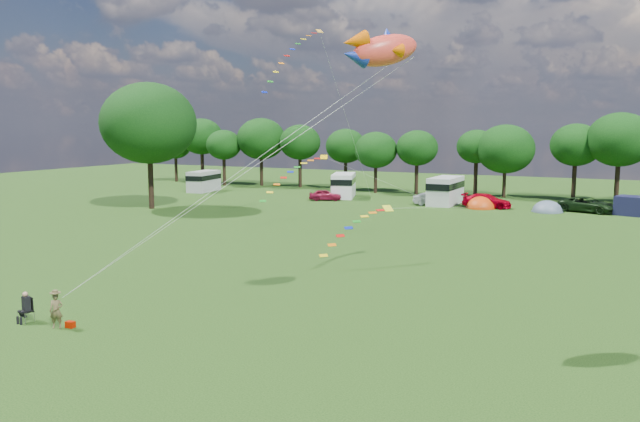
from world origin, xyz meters
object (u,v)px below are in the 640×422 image
at_px(kite_flyer, 56,311).
at_px(car_d, 587,205).
at_px(campervan_b, 344,185).
at_px(campervan_c, 445,190).
at_px(car_a, 325,195).
at_px(big_tree, 149,123).
at_px(camp_chair, 27,304).
at_px(campervan_a, 204,180).
at_px(tent_orange, 481,208).
at_px(car_b, 432,199).
at_px(car_c, 487,201).
at_px(fish_kite, 379,50).
at_px(tent_greyblue, 547,212).

bearing_deg(kite_flyer, car_d, 37.35).
xyz_separation_m(campervan_b, campervan_c, (13.08, -1.18, 0.06)).
relative_size(car_a, car_d, 0.69).
height_order(big_tree, camp_chair, big_tree).
height_order(big_tree, campervan_a, big_tree).
distance_m(car_a, camp_chair, 48.17).
bearing_deg(camp_chair, big_tree, 142.09).
xyz_separation_m(car_a, tent_orange, (18.05, 1.23, -0.63)).
xyz_separation_m(car_b, car_d, (15.90, 1.42, 0.10)).
distance_m(car_d, camp_chair, 54.14).
distance_m(car_a, campervan_c, 14.01).
distance_m(car_b, kite_flyer, 48.89).
distance_m(car_c, tent_orange, 1.00).
height_order(kite_flyer, camp_chair, kite_flyer).
distance_m(tent_orange, camp_chair, 49.67).
xyz_separation_m(car_c, car_d, (9.93, 1.05, 0.02)).
xyz_separation_m(car_a, camp_chair, (8.22, -47.46, 0.19)).
bearing_deg(campervan_c, campervan_b, 86.13).
bearing_deg(tent_orange, campervan_b, 171.13).
distance_m(campervan_a, camp_chair, 56.55).
xyz_separation_m(big_tree, tent_orange, (31.41, 16.07, -9.00)).
xyz_separation_m(car_b, tent_orange, (5.51, -0.12, -0.65)).
bearing_deg(kite_flyer, car_a, 69.41).
bearing_deg(campervan_c, big_tree, 124.34).
xyz_separation_m(car_a, campervan_a, (-19.15, 2.02, 0.83)).
bearing_deg(camp_chair, tent_orange, 97.19).
bearing_deg(tent_orange, kite_flyer, -99.24).
height_order(car_a, camp_chair, camp_chair).
relative_size(campervan_b, campervan_c, 1.03).
relative_size(big_tree, car_b, 3.49).
distance_m(big_tree, car_b, 31.66).
height_order(big_tree, campervan_c, big_tree).
bearing_deg(fish_kite, camp_chair, 151.08).
distance_m(car_a, campervan_a, 19.28).
relative_size(tent_orange, tent_greyblue, 1.04).
height_order(car_c, tent_greyblue, car_c).
bearing_deg(tent_greyblue, camp_chair, -108.79).
distance_m(car_d, campervan_b, 27.86).
distance_m(car_b, campervan_b, 12.24).
bearing_deg(tent_orange, car_b, 178.76).
bearing_deg(tent_orange, car_c, 46.33).
xyz_separation_m(car_a, tent_greyblue, (24.77, 1.16, -0.63)).
distance_m(campervan_c, tent_greyblue, 11.31).
distance_m(car_b, tent_greyblue, 12.25).
distance_m(car_a, car_c, 18.59).
bearing_deg(car_b, campervan_a, 64.94).
bearing_deg(campervan_b, big_tree, 124.72).
relative_size(car_a, kite_flyer, 2.51).
distance_m(car_a, campervan_b, 4.10).
height_order(tent_orange, fish_kite, fish_kite).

